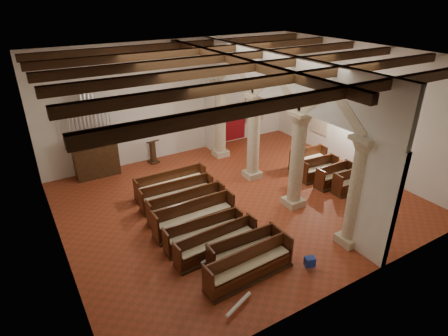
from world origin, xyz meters
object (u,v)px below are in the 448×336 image
at_px(pipe_organ, 95,149).
at_px(processional_banner, 255,128).
at_px(nave_pew_0, 250,269).
at_px(aisle_pew_0, 352,184).
at_px(lectern, 153,153).

bearing_deg(pipe_organ, processional_banner, -0.23).
xyz_separation_m(pipe_organ, nave_pew_0, (2.24, -9.67, -1.03)).
relative_size(pipe_organ, aisle_pew_0, 2.32).
relative_size(processional_banner, nave_pew_0, 0.69).
height_order(nave_pew_0, aisle_pew_0, nave_pew_0).
xyz_separation_m(nave_pew_0, aisle_pew_0, (7.08, 2.26, -0.00)).
height_order(processional_banner, aisle_pew_0, processional_banner).
bearing_deg(lectern, nave_pew_0, -102.85).
distance_m(lectern, processional_banner, 6.41).
bearing_deg(aisle_pew_0, pipe_organ, 143.83).
distance_m(pipe_organ, aisle_pew_0, 11.95).
bearing_deg(lectern, pipe_organ, 170.48).
relative_size(pipe_organ, nave_pew_0, 1.42).
xyz_separation_m(lectern, aisle_pew_0, (6.48, -7.40, -0.20)).
bearing_deg(pipe_organ, lectern, -0.24).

